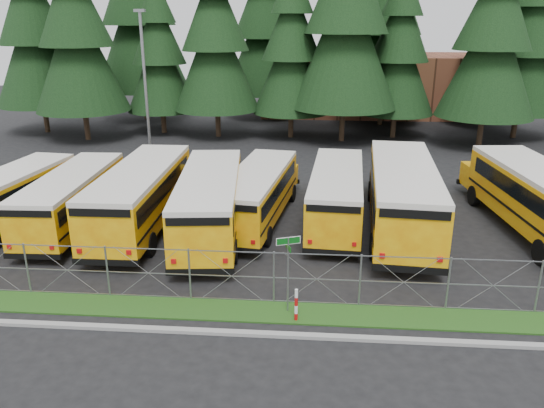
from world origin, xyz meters
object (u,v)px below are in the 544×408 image
(bus_4, at_px, (259,195))
(bus_east, at_px, (535,201))
(bus_0, at_px, (14,198))
(street_sign, at_px, (288,259))
(bus_6, at_px, (402,197))
(light_standard, at_px, (145,83))
(bus_5, at_px, (337,196))
(bus_2, at_px, (144,197))
(bus_3, at_px, (211,203))
(striped_bollard, at_px, (296,305))
(bus_1, at_px, (76,199))

(bus_4, distance_m, bus_east, 12.97)
(bus_0, relative_size, street_sign, 3.56)
(bus_0, bearing_deg, bus_east, 8.05)
(bus_6, distance_m, light_standard, 19.34)
(bus_0, distance_m, bus_east, 24.88)
(bus_5, bearing_deg, bus_0, -170.78)
(bus_0, xyz_separation_m, bus_2, (6.45, 0.13, 0.20))
(bus_3, height_order, bus_4, bus_3)
(bus_3, relative_size, street_sign, 4.02)
(bus_2, xyz_separation_m, striped_bollard, (7.62, -8.05, -0.91))
(bus_4, bearing_deg, street_sign, -70.19)
(bus_4, height_order, light_standard, light_standard)
(bus_east, distance_m, street_sign, 13.76)
(bus_2, height_order, bus_3, bus_2)
(bus_5, xyz_separation_m, bus_east, (9.15, -0.63, 0.19))
(bus_3, distance_m, bus_4, 2.73)
(bus_1, relative_size, bus_4, 0.99)
(bus_2, distance_m, striped_bollard, 11.12)
(bus_1, bearing_deg, bus_5, 4.75)
(light_standard, bearing_deg, bus_1, -90.70)
(bus_5, bearing_deg, bus_4, -173.88)
(bus_1, bearing_deg, bus_east, 0.37)
(bus_0, xyz_separation_m, bus_east, (24.87, 0.77, 0.26))
(bus_0, bearing_deg, bus_6, 8.49)
(bus_2, bearing_deg, street_sign, -46.21)
(bus_east, bearing_deg, bus_0, 176.21)
(bus_3, relative_size, bus_6, 0.91)
(bus_0, bearing_deg, light_standard, 80.54)
(bus_3, relative_size, bus_4, 1.10)
(bus_2, bearing_deg, bus_5, 7.29)
(bus_1, relative_size, bus_5, 0.97)
(striped_bollard, bearing_deg, bus_0, 150.64)
(bus_6, bearing_deg, bus_1, -172.48)
(light_standard, bearing_deg, bus_5, -39.55)
(bus_4, bearing_deg, bus_east, 5.47)
(bus_2, relative_size, light_standard, 1.13)
(bus_3, height_order, bus_5, bus_3)
(bus_4, bearing_deg, bus_0, -166.24)
(bus_1, xyz_separation_m, bus_2, (3.31, 0.15, 0.17))
(bus_2, height_order, street_sign, bus_2)
(bus_4, relative_size, striped_bollard, 8.56)
(bus_1, distance_m, bus_5, 12.66)
(bus_2, height_order, bus_4, bus_2)
(striped_bollard, bearing_deg, bus_5, 80.00)
(bus_4, bearing_deg, light_standard, 137.33)
(bus_4, xyz_separation_m, bus_6, (6.83, -0.54, 0.27))
(bus_0, distance_m, bus_2, 6.46)
(bus_5, relative_size, bus_east, 0.88)
(bus_1, distance_m, bus_6, 15.62)
(bus_0, height_order, bus_5, bus_5)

